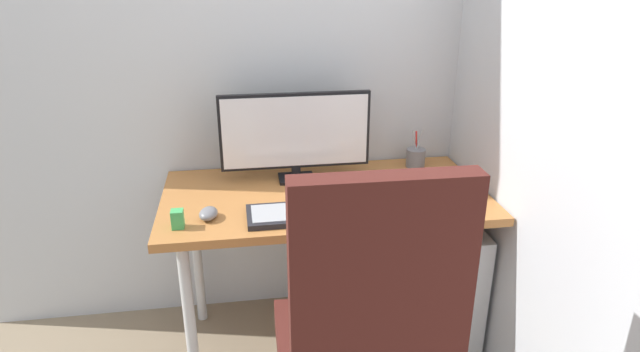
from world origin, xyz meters
TOP-DOWN VIEW (x-y plane):
  - ground_plane at (0.00, 0.00)m, footprint 8.00×8.00m
  - wall_back at (0.00, 0.36)m, footprint 2.99×0.04m
  - wall_side_right at (0.67, -0.25)m, footprint 0.04×2.37m
  - desk at (0.00, 0.00)m, footprint 1.28×0.66m
  - office_chair at (0.01, -0.73)m, footprint 0.54×0.55m
  - filing_cabinet at (0.39, 0.00)m, footprint 0.47×0.52m
  - monitor at (-0.10, 0.16)m, footprint 0.62×0.12m
  - keyboard at (-0.09, -0.19)m, footprint 0.45×0.18m
  - mouse at (-0.45, -0.16)m, footprint 0.08×0.10m
  - pen_holder at (0.45, 0.23)m, footprint 0.08×0.08m
  - notebook at (0.46, -0.12)m, footprint 0.16×0.20m
  - desk_clamp_accessory at (-0.55, -0.22)m, footprint 0.04×0.04m

SIDE VIEW (x-z plane):
  - ground_plane at x=0.00m, z-range 0.00..0.00m
  - filing_cabinet at x=0.39m, z-range 0.00..0.57m
  - office_chair at x=0.01m, z-range 0.02..1.16m
  - desk at x=0.00m, z-range 0.28..1.00m
  - notebook at x=0.46m, z-range 0.71..0.74m
  - keyboard at x=-0.09m, z-range 0.71..0.74m
  - mouse at x=-0.45m, z-range 0.71..0.75m
  - desk_clamp_accessory at x=-0.55m, z-range 0.71..0.78m
  - pen_holder at x=0.45m, z-range 0.67..0.84m
  - monitor at x=-0.10m, z-range 0.73..1.10m
  - wall_back at x=0.00m, z-range 0.00..2.80m
  - wall_side_right at x=0.67m, z-range 0.00..2.80m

